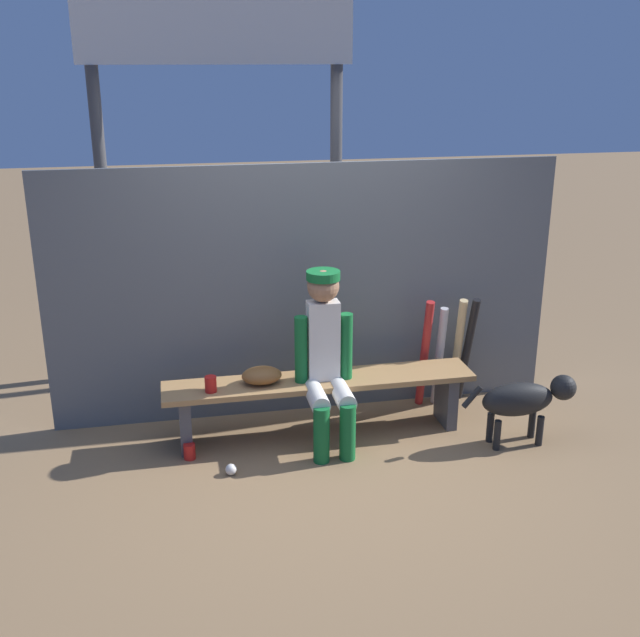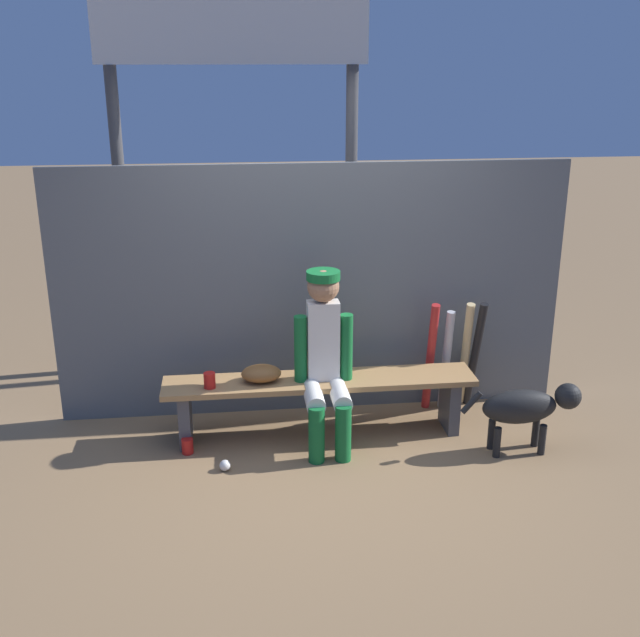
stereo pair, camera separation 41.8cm
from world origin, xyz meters
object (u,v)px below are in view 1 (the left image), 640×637
object	(u,v)px
bat_aluminum_red	(424,354)
cup_on_bench	(211,384)
bat_aluminum_silver	(439,356)
bat_aluminum_black	(467,350)
scoreboard	(227,72)
player_seated	(326,355)
bat_wood_natural	(458,350)
baseball_glove	(262,375)
dog	(525,399)
cup_on_ground	(190,451)
baseball	(231,469)
dugout_bench	(320,392)

from	to	relation	value
bat_aluminum_red	cup_on_bench	distance (m)	1.68
bat_aluminum_silver	bat_aluminum_black	world-z (taller)	bat_aluminum_black
scoreboard	player_seated	bearing A→B (deg)	-72.99
player_seated	bat_wood_natural	bearing A→B (deg)	20.87
baseball_glove	cup_on_bench	xyz separation A→B (m)	(-0.36, -0.07, -0.00)
bat_aluminum_black	scoreboard	size ratio (longest dim) A/B	0.25
player_seated	dog	world-z (taller)	player_seated
bat_wood_natural	cup_on_ground	distance (m)	2.19
bat_aluminum_silver	bat_aluminum_black	distance (m)	0.23
bat_aluminum_black	bat_aluminum_silver	bearing A→B (deg)	-179.90
bat_aluminum_red	dog	size ratio (longest dim) A/B	1.06
bat_aluminum_red	dog	distance (m)	0.86
bat_wood_natural	baseball	world-z (taller)	bat_wood_natural
scoreboard	dog	world-z (taller)	scoreboard
player_seated	bat_aluminum_black	size ratio (longest dim) A/B	1.39
cup_on_bench	dog	bearing A→B (deg)	-8.90
player_seated	cup_on_ground	size ratio (longest dim) A/B	11.20
player_seated	bat_aluminum_silver	bearing A→B (deg)	22.90
dog	bat_wood_natural	bearing A→B (deg)	106.64
player_seated	bat_wood_natural	xyz separation A→B (m)	(1.14, 0.43, -0.22)
bat_wood_natural	baseball	distance (m)	2.03
bat_aluminum_silver	scoreboard	bearing A→B (deg)	142.14
dugout_bench	bat_aluminum_red	size ratio (longest dim) A/B	2.47
bat_wood_natural	player_seated	bearing A→B (deg)	-159.13
player_seated	dog	distance (m)	1.43
scoreboard	cup_on_ground	bearing A→B (deg)	-106.92
dugout_bench	bat_aluminum_black	bearing A→B (deg)	14.23
baseball_glove	cup_on_bench	size ratio (longest dim) A/B	2.55
baseball_glove	scoreboard	size ratio (longest dim) A/B	0.08
bat_wood_natural	bat_aluminum_black	bearing A→B (deg)	-14.03
player_seated	baseball	bearing A→B (deg)	-155.20
cup_on_bench	scoreboard	bearing A→B (deg)	78.06
cup_on_ground	dog	bearing A→B (deg)	-5.84
cup_on_ground	baseball	bearing A→B (deg)	-45.78
baseball_glove	bat_aluminum_red	xyz separation A→B (m)	(1.29, 0.28, -0.05)
baseball	player_seated	bearing A→B (deg)	24.80
dugout_bench	bat_wood_natural	size ratio (longest dim) A/B	2.51
bat_wood_natural	scoreboard	size ratio (longest dim) A/B	0.25
scoreboard	baseball_glove	bearing A→B (deg)	-88.51
dugout_bench	scoreboard	world-z (taller)	scoreboard
bat_aluminum_black	dog	world-z (taller)	bat_aluminum_black
baseball_glove	player_seated	bearing A→B (deg)	-13.39
player_seated	cup_on_bench	world-z (taller)	player_seated
bat_aluminum_black	scoreboard	distance (m)	2.88
cup_on_ground	cup_on_bench	size ratio (longest dim) A/B	1.00
bat_aluminum_red	bat_wood_natural	distance (m)	0.29
cup_on_ground	dog	xyz separation A→B (m)	(2.32, -0.24, 0.28)
bat_aluminum_red	baseball	xyz separation A→B (m)	(-1.56, -0.71, -0.41)
dugout_bench	bat_aluminum_red	world-z (taller)	bat_aluminum_red
dugout_bench	bat_aluminum_silver	distance (m)	1.05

